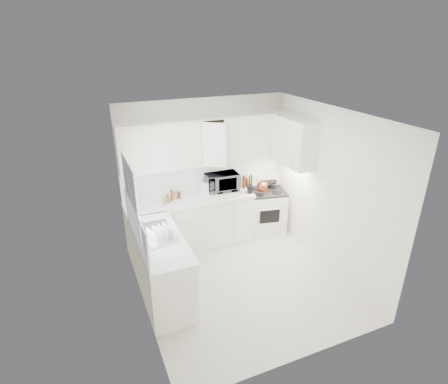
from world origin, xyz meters
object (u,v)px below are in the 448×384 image
stove (265,205)px  utensil_crock (250,184)px  tea_kettle (262,185)px  dish_rack (160,234)px  microwave (221,180)px  rice_cooker (208,186)px

stove → utensil_crock: 0.73m
tea_kettle → stove: bearing=37.1°
utensil_crock → dish_rack: (-1.88, -0.99, -0.06)m
stove → microwave: size_ratio=1.86×
tea_kettle → rice_cooker: 0.98m
tea_kettle → rice_cooker: bearing=157.6°
tea_kettle → utensil_crock: (-0.24, -0.01, 0.07)m
tea_kettle → microwave: (-0.66, 0.33, 0.10)m
microwave → rice_cooker: size_ratio=2.19×
utensil_crock → microwave: bearing=141.1°
stove → microwave: (-0.84, 0.17, 0.60)m
rice_cooker → dish_rack: 1.75m
microwave → tea_kettle: bearing=-23.5°
stove → microwave: microwave is taller
rice_cooker → stove: bearing=-13.9°
stove → rice_cooker: (-1.12, 0.14, 0.54)m
tea_kettle → dish_rack: 2.34m
rice_cooker → tea_kettle: bearing=-24.5°
rice_cooker → utensil_crock: size_ratio=0.79×
tea_kettle → microwave: 0.75m
utensil_crock → stove: bearing=21.2°
tea_kettle → utensil_crock: size_ratio=0.72×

